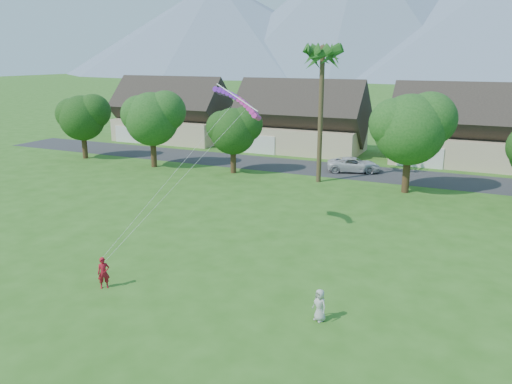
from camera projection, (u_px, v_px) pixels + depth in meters
The scene contains 10 objects.
ground at pixel (158, 334), 21.20m from camera, with size 500.00×500.00×0.00m, color #2D6019.
street at pixel (354, 172), 51.02m from camera, with size 90.00×7.00×0.01m, color #2D2D30.
kite_flyer at pixel (104, 273), 25.25m from camera, with size 0.60×0.39×1.65m, color maroon.
watcher at pixel (320, 305), 22.13m from camera, with size 0.73×0.48×1.50m, color #B3B2AE.
parked_car at pixel (354, 165), 50.83m from camera, with size 2.46×5.33×1.48m, color silver.
mountain_ridge at pixel (494, 18), 237.42m from camera, with size 540.00×240.00×70.00m.
houses_row at pixel (378, 127), 57.81m from camera, with size 72.75×8.19×8.86m.
tree_row at pixel (327, 131), 44.86m from camera, with size 62.27×6.67×8.45m.
fan_palm at pixel (323, 52), 43.90m from camera, with size 3.00×3.00×13.80m.
parafoil_kite at pixel (239, 100), 30.56m from camera, with size 3.34×1.05×0.50m.
Camera 1 is at (11.64, -15.41, 11.42)m, focal length 35.00 mm.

